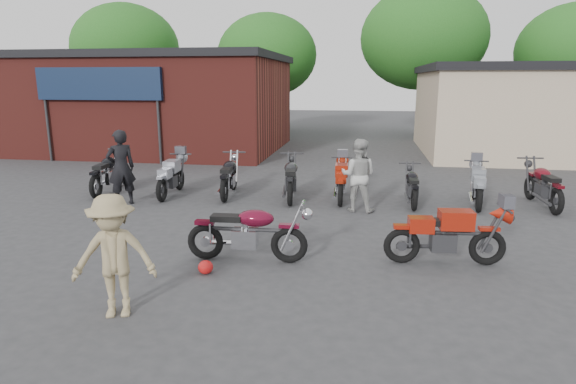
# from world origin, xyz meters

# --- Properties ---
(ground) EXTENTS (90.00, 90.00, 0.00)m
(ground) POSITION_xyz_m (0.00, 0.00, 0.00)
(ground) COLOR #323335
(brick_building) EXTENTS (12.00, 8.00, 4.00)m
(brick_building) POSITION_xyz_m (-9.00, 14.00, 2.00)
(brick_building) COLOR maroon
(brick_building) RESTS_ON ground
(stucco_building) EXTENTS (10.00, 8.00, 3.50)m
(stucco_building) POSITION_xyz_m (8.50, 15.00, 1.75)
(stucco_building) COLOR tan
(stucco_building) RESTS_ON ground
(tree_0) EXTENTS (6.56, 6.56, 8.20)m
(tree_0) POSITION_xyz_m (-14.00, 22.00, 4.10)
(tree_0) COLOR #185516
(tree_0) RESTS_ON ground
(tree_1) EXTENTS (5.92, 5.92, 7.40)m
(tree_1) POSITION_xyz_m (-5.00, 22.00, 3.70)
(tree_1) COLOR #185516
(tree_1) RESTS_ON ground
(tree_2) EXTENTS (7.04, 7.04, 8.80)m
(tree_2) POSITION_xyz_m (4.00, 22.00, 4.40)
(tree_2) COLOR #185516
(tree_2) RESTS_ON ground
(tree_3) EXTENTS (6.08, 6.08, 7.60)m
(tree_3) POSITION_xyz_m (12.00, 22.00, 3.80)
(tree_3) COLOR #185516
(tree_3) RESTS_ON ground
(vintage_motorcycle) EXTENTS (2.09, 0.77, 1.20)m
(vintage_motorcycle) POSITION_xyz_m (-0.97, 0.58, 0.60)
(vintage_motorcycle) COLOR #560A1E
(vintage_motorcycle) RESTS_ON ground
(sportbike) EXTENTS (2.06, 0.84, 1.16)m
(sportbike) POSITION_xyz_m (2.43, 0.99, 0.58)
(sportbike) COLOR #AC1E0E
(sportbike) RESTS_ON ground
(helmet) EXTENTS (0.32, 0.32, 0.23)m
(helmet) POSITION_xyz_m (-1.55, -0.10, 0.12)
(helmet) COLOR red
(helmet) RESTS_ON ground
(person_dark) EXTENTS (0.83, 0.81, 1.92)m
(person_dark) POSITION_xyz_m (-5.12, 3.96, 0.96)
(person_dark) COLOR black
(person_dark) RESTS_ON ground
(person_light) EXTENTS (0.96, 0.80, 1.77)m
(person_light) POSITION_xyz_m (0.84, 4.29, 0.88)
(person_light) COLOR #ACABA8
(person_light) RESTS_ON ground
(person_tan) EXTENTS (1.23, 0.92, 1.69)m
(person_tan) POSITION_xyz_m (-2.26, -1.66, 0.84)
(person_tan) COLOR #9D8A61
(person_tan) RESTS_ON ground
(row_bike_0) EXTENTS (0.96, 2.21, 1.24)m
(row_bike_0) POSITION_xyz_m (-6.23, 5.22, 0.62)
(row_bike_0) COLOR black
(row_bike_0) RESTS_ON ground
(row_bike_1) EXTENTS (0.77, 2.03, 1.16)m
(row_bike_1) POSITION_xyz_m (-4.29, 5.12, 0.58)
(row_bike_1) COLOR #9395A1
(row_bike_1) RESTS_ON ground
(row_bike_2) EXTENTS (0.92, 2.16, 1.22)m
(row_bike_2) POSITION_xyz_m (-2.70, 5.35, 0.61)
(row_bike_2) COLOR black
(row_bike_2) RESTS_ON ground
(row_bike_3) EXTENTS (0.97, 2.20, 1.23)m
(row_bike_3) POSITION_xyz_m (-0.96, 5.28, 0.62)
(row_bike_3) COLOR black
(row_bike_3) RESTS_ON ground
(row_bike_4) EXTENTS (0.70, 1.97, 1.13)m
(row_bike_4) POSITION_xyz_m (0.38, 5.38, 0.57)
(row_bike_4) COLOR #A5230D
(row_bike_4) RESTS_ON ground
(row_bike_5) EXTENTS (0.62, 1.82, 1.05)m
(row_bike_5) POSITION_xyz_m (2.20, 5.19, 0.53)
(row_bike_5) COLOR black
(row_bike_5) RESTS_ON ground
(row_bike_6) EXTENTS (0.90, 2.03, 1.14)m
(row_bike_6) POSITION_xyz_m (3.84, 5.35, 0.57)
(row_bike_6) COLOR gray
(row_bike_6) RESTS_ON ground
(row_bike_7) EXTENTS (0.84, 2.16, 1.23)m
(row_bike_7) POSITION_xyz_m (5.43, 5.46, 0.62)
(row_bike_7) COLOR #5A0B14
(row_bike_7) RESTS_ON ground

